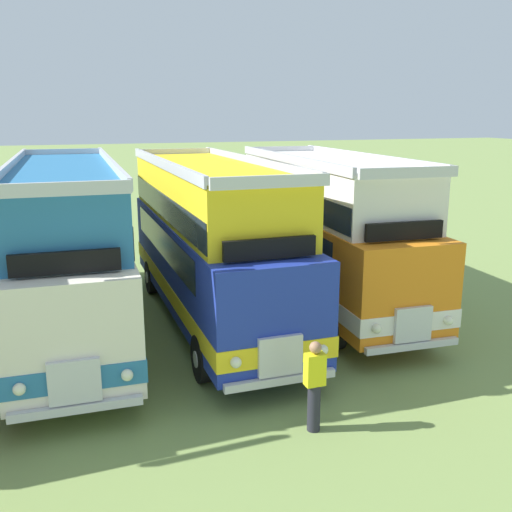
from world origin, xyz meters
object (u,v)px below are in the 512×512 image
bus_third_in_row (68,243)px  marshal_person (314,385)px  bus_fifth_in_row (326,228)px  bus_fourth_in_row (210,238)px

bus_third_in_row → marshal_person: bus_third_in_row is taller
bus_third_in_row → bus_fifth_in_row: (7.30, -0.31, -0.01)m
bus_fourth_in_row → marshal_person: bearing=-87.8°
bus_third_in_row → bus_fourth_in_row: size_ratio=1.10×
bus_fourth_in_row → bus_fifth_in_row: bearing=5.2°
bus_third_in_row → bus_fourth_in_row: same height
marshal_person → bus_fifth_in_row: bearing=62.5°
bus_third_in_row → marshal_person: 8.02m
bus_third_in_row → bus_fifth_in_row: bearing=-2.4°
bus_third_in_row → marshal_person: (3.88, -6.86, -1.48)m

